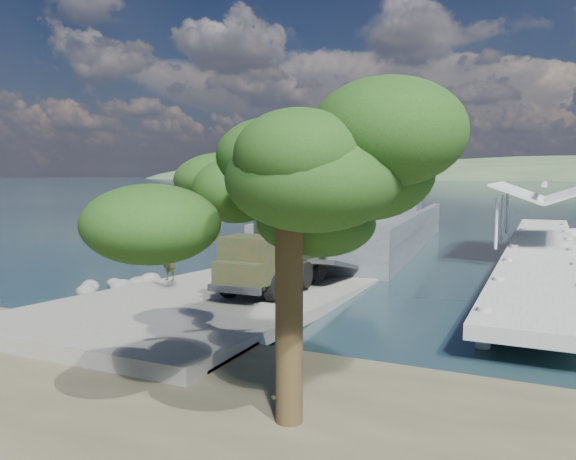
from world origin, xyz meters
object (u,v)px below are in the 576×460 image
(military_truck, at_px, (279,249))
(soldier, at_px, (170,267))
(pier, at_px, (542,238))
(overhang_tree, at_px, (277,185))
(landing_craft, at_px, (367,236))

(military_truck, xyz_separation_m, soldier, (-4.45, -2.44, -0.78))
(pier, xyz_separation_m, soldier, (-15.58, -19.23, -0.07))
(soldier, bearing_deg, overhang_tree, -40.02)
(military_truck, distance_m, overhang_tree, 13.92)
(pier, relative_size, landing_craft, 1.28)
(military_truck, relative_size, overhang_tree, 1.03)
(pier, height_order, soldier, pier)
(military_truck, xyz_separation_m, overhang_tree, (5.82, -12.21, 3.27))
(landing_craft, distance_m, overhang_tree, 33.33)
(military_truck, height_order, soldier, military_truck)
(military_truck, bearing_deg, overhang_tree, -65.19)
(pier, relative_size, military_truck, 5.59)
(military_truck, bearing_deg, landing_craft, 94.32)
(landing_craft, relative_size, soldier, 16.69)
(landing_craft, bearing_deg, soldier, -101.51)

